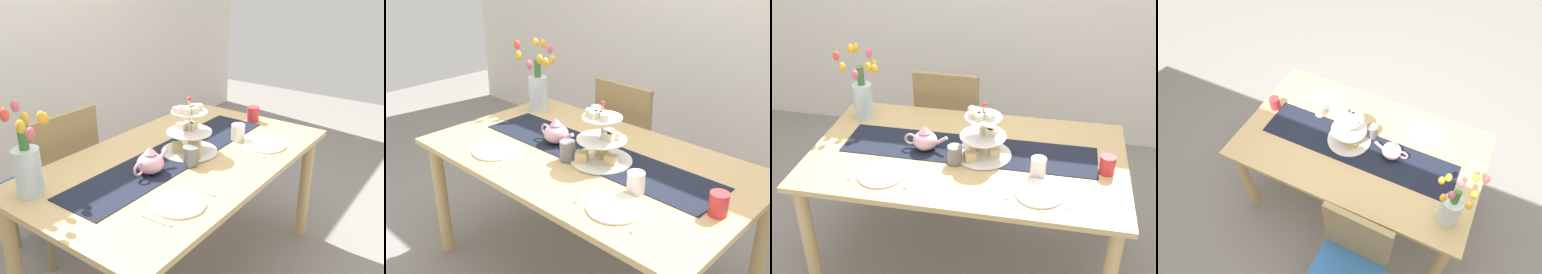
{
  "view_description": "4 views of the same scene",
  "coord_description": "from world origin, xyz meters",
  "views": [
    {
      "loc": [
        -1.56,
        -1.22,
        1.64
      ],
      "look_at": [
        0.06,
        -0.04,
        0.83
      ],
      "focal_mm": 39.45,
      "sensor_mm": 36.0,
      "label": 1
    },
    {
      "loc": [
        1.33,
        -1.48,
        1.69
      ],
      "look_at": [
        -0.07,
        0.0,
        0.8
      ],
      "focal_mm": 41.86,
      "sensor_mm": 36.0,
      "label": 2
    },
    {
      "loc": [
        0.43,
        -2.18,
        2.1
      ],
      "look_at": [
        -0.03,
        0.05,
        0.79
      ],
      "focal_mm": 46.42,
      "sensor_mm": 36.0,
      "label": 3
    },
    {
      "loc": [
        -0.56,
        1.33,
        2.59
      ],
      "look_at": [
        0.08,
        -0.0,
        0.76
      ],
      "focal_mm": 32.32,
      "sensor_mm": 36.0,
      "label": 4
    }
  ],
  "objects": [
    {
      "name": "table_runner",
      "position": [
        0.0,
        0.04,
        0.72
      ],
      "size": [
        1.35,
        0.3,
        0.0
      ],
      "primitive_type": "cube",
      "color": "black",
      "rests_on": "dining_table"
    },
    {
      "name": "mug_grey",
      "position": [
        -0.04,
        -0.1,
        0.77
      ],
      "size": [
        0.08,
        0.08,
        0.09
      ],
      "primitive_type": "cylinder",
      "color": "slate",
      "rests_on": "table_runner"
    },
    {
      "name": "fork_left",
      "position": [
        -0.52,
        -0.28,
        0.73
      ],
      "size": [
        0.02,
        0.15,
        0.01
      ],
      "primitive_type": "cube",
      "rotation": [
        0.0,
        0.0,
        0.05
      ],
      "color": "silver",
      "rests_on": "dining_table"
    },
    {
      "name": "ground_plane",
      "position": [
        0.0,
        0.0,
        0.0
      ],
      "size": [
        8.0,
        8.0,
        0.0
      ],
      "primitive_type": "plane",
      "color": "gray"
    },
    {
      "name": "teapot",
      "position": [
        -0.23,
        0.0,
        0.78
      ],
      "size": [
        0.24,
        0.13,
        0.14
      ],
      "color": "#E5A8BC",
      "rests_on": "table_runner"
    },
    {
      "name": "chair_left",
      "position": [
        -0.25,
        0.71,
        0.5
      ],
      "size": [
        0.43,
        0.43,
        0.91
      ],
      "color": "#9C8254",
      "rests_on": "ground_plane"
    },
    {
      "name": "mug_orange",
      "position": [
        0.71,
        -0.04,
        0.77
      ],
      "size": [
        0.08,
        0.08,
        0.09
      ],
      "primitive_type": "cylinder",
      "color": "red",
      "rests_on": "dining_table"
    },
    {
      "name": "knife_left",
      "position": [
        -0.23,
        -0.28,
        0.73
      ],
      "size": [
        0.02,
        0.17,
        0.01
      ],
      "primitive_type": "cube",
      "rotation": [
        0.0,
        0.0,
        0.04
      ],
      "color": "silver",
      "rests_on": "dining_table"
    },
    {
      "name": "dinner_plate_right",
      "position": [
        0.4,
        -0.28,
        0.73
      ],
      "size": [
        0.23,
        0.23,
        0.01
      ],
      "primitive_type": "cylinder",
      "color": "white",
      "rests_on": "dining_table"
    },
    {
      "name": "mug_white_text",
      "position": [
        0.38,
        -0.12,
        0.77
      ],
      "size": [
        0.08,
        0.08,
        0.09
      ],
      "primitive_type": "cylinder",
      "color": "white",
      "rests_on": "dining_table"
    },
    {
      "name": "dining_table",
      "position": [
        0.0,
        0.0,
        0.63
      ],
      "size": [
        1.65,
        0.96,
        0.72
      ],
      "color": "tan",
      "rests_on": "ground_plane"
    },
    {
      "name": "tiered_cake_stand",
      "position": [
        0.08,
        -0.0,
        0.83
      ],
      "size": [
        0.3,
        0.3,
        0.3
      ],
      "color": "beige",
      "rests_on": "table_runner"
    },
    {
      "name": "tulip_vase",
      "position": [
        -0.68,
        0.29,
        0.88
      ],
      "size": [
        0.23,
        0.24,
        0.44
      ],
      "color": "silver",
      "rests_on": "dining_table"
    },
    {
      "name": "dinner_plate_left",
      "position": [
        -0.37,
        -0.28,
        0.73
      ],
      "size": [
        0.23,
        0.23,
        0.01
      ],
      "primitive_type": "cylinder",
      "color": "white",
      "rests_on": "dining_table"
    },
    {
      "name": "knife_right",
      "position": [
        0.54,
        -0.28,
        0.73
      ],
      "size": [
        0.02,
        0.17,
        0.01
      ],
      "primitive_type": "cube",
      "rotation": [
        0.0,
        0.0,
        -0.02
      ],
      "color": "silver",
      "rests_on": "dining_table"
    },
    {
      "name": "fork_right",
      "position": [
        0.25,
        -0.28,
        0.73
      ],
      "size": [
        0.02,
        0.15,
        0.01
      ],
      "primitive_type": "cube",
      "rotation": [
        0.0,
        0.0,
        -0.01
      ],
      "color": "silver",
      "rests_on": "dining_table"
    }
  ]
}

